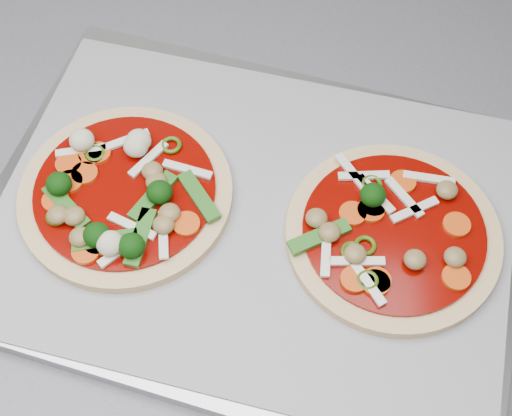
{
  "coord_description": "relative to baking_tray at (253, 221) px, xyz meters",
  "views": [
    {
      "loc": [
        -0.19,
        0.88,
        1.49
      ],
      "look_at": [
        -0.18,
        1.22,
        0.93
      ],
      "focal_mm": 50.0,
      "sensor_mm": 36.0,
      "label": 1
    }
  ],
  "objects": [
    {
      "name": "base_cabinet",
      "position": [
        0.19,
        0.08,
        -0.48
      ],
      "size": [
        3.6,
        0.6,
        0.86
      ],
      "primitive_type": "cube",
      "color": "#B6B7B4",
      "rests_on": "ground"
    },
    {
      "name": "countertop",
      "position": [
        0.19,
        0.08,
        -0.03
      ],
      "size": [
        3.6,
        0.6,
        0.04
      ],
      "primitive_type": "cube",
      "color": "slate",
      "rests_on": "base_cabinet"
    },
    {
      "name": "baking_tray",
      "position": [
        0.0,
        0.0,
        0.0
      ],
      "size": [
        0.58,
        0.5,
        0.02
      ],
      "primitive_type": "cube",
      "rotation": [
        0.0,
        0.0,
        -0.32
      ],
      "color": "gray",
      "rests_on": "countertop"
    },
    {
      "name": "parchment",
      "position": [
        -0.0,
        0.0,
        0.01
      ],
      "size": [
        0.55,
        0.46,
        0.0
      ],
      "primitive_type": "cube",
      "rotation": [
        0.0,
        0.0,
        -0.27
      ],
      "color": "#98979D",
      "rests_on": "baking_tray"
    },
    {
      "name": "pizza_left",
      "position": [
        -0.12,
        0.02,
        0.02
      ],
      "size": [
        0.27,
        0.27,
        0.03
      ],
      "rotation": [
        0.0,
        0.0,
        -0.54
      ],
      "color": "#E8BC82",
      "rests_on": "parchment"
    },
    {
      "name": "pizza_right",
      "position": [
        0.12,
        -0.03,
        0.02
      ],
      "size": [
        0.27,
        0.27,
        0.03
      ],
      "rotation": [
        0.0,
        0.0,
        -0.67
      ],
      "color": "#E8BC82",
      "rests_on": "parchment"
    }
  ]
}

